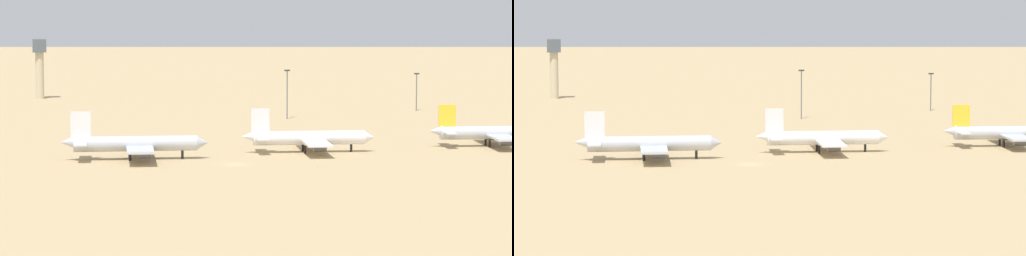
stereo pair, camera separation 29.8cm
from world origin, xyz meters
TOP-DOWN VIEW (x-y plane):
  - ground at (0.00, 0.00)m, footprint 4000.00×4000.00m
  - ridge_center at (207.75, 1058.32)m, footprint 385.19×314.76m
  - parked_jet_white_2 at (-22.17, 13.62)m, footprint 35.77×30.24m
  - parked_jet_white_3 at (22.41, 18.18)m, footprint 34.05×28.85m
  - parked_jet_yellow_4 at (72.82, 20.06)m, footprint 33.54×28.50m
  - control_tower at (-36.03, 204.16)m, footprint 5.20×5.20m
  - light_pole_mid at (38.36, 104.53)m, footprint 1.80×0.50m
  - light_pole_east at (89.28, 123.45)m, footprint 1.80×0.50m

SIDE VIEW (x-z plane):
  - ground at x=0.00m, z-range 0.00..0.00m
  - parked_jet_yellow_4 at x=72.82m, z-range -1.91..9.18m
  - parked_jet_white_3 at x=22.41m, z-range -1.94..9.31m
  - parked_jet_white_2 at x=-22.17m, z-range -2.03..9.77m
  - light_pole_east at x=89.28m, z-range 1.17..14.32m
  - light_pole_mid at x=38.36m, z-range 1.21..17.20m
  - control_tower at x=-36.03m, z-range 2.40..25.59m
  - ridge_center at x=207.75m, z-range 0.00..60.48m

